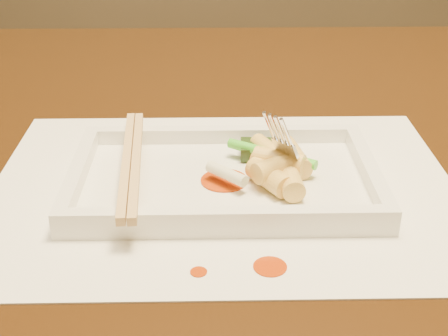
{
  "coord_description": "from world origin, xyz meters",
  "views": [
    {
      "loc": [
        0.08,
        -0.53,
        1.02
      ],
      "look_at": [
        0.09,
        -0.06,
        0.77
      ],
      "focal_mm": 50.0,
      "sensor_mm": 36.0,
      "label": 1
    }
  ],
  "objects_px": {
    "placemat": "(224,187)",
    "chopstick_a": "(127,161)",
    "plate_base": "(224,182)",
    "table": "(133,243)",
    "fork": "(308,89)"
  },
  "relations": [
    {
      "from": "placemat",
      "to": "chopstick_a",
      "type": "relative_size",
      "value": 2.11
    },
    {
      "from": "plate_base",
      "to": "table",
      "type": "bearing_deg",
      "value": 145.17
    },
    {
      "from": "table",
      "to": "placemat",
      "type": "bearing_deg",
      "value": -34.83
    },
    {
      "from": "plate_base",
      "to": "fork",
      "type": "height_order",
      "value": "fork"
    },
    {
      "from": "table",
      "to": "placemat",
      "type": "distance_m",
      "value": 0.15
    },
    {
      "from": "table",
      "to": "plate_base",
      "type": "xyz_separation_m",
      "value": [
        0.09,
        -0.06,
        0.11
      ]
    },
    {
      "from": "table",
      "to": "plate_base",
      "type": "distance_m",
      "value": 0.15
    },
    {
      "from": "fork",
      "to": "plate_base",
      "type": "bearing_deg",
      "value": -165.58
    },
    {
      "from": "table",
      "to": "plate_base",
      "type": "relative_size",
      "value": 5.38
    },
    {
      "from": "placemat",
      "to": "chopstick_a",
      "type": "xyz_separation_m",
      "value": [
        -0.08,
        0.0,
        0.03
      ]
    },
    {
      "from": "table",
      "to": "plate_base",
      "type": "bearing_deg",
      "value": -34.83
    },
    {
      "from": "plate_base",
      "to": "chopstick_a",
      "type": "xyz_separation_m",
      "value": [
        -0.08,
        0.0,
        0.02
      ]
    },
    {
      "from": "chopstick_a",
      "to": "fork",
      "type": "height_order",
      "value": "fork"
    },
    {
      "from": "fork",
      "to": "table",
      "type": "bearing_deg",
      "value": 164.15
    },
    {
      "from": "placemat",
      "to": "chopstick_a",
      "type": "distance_m",
      "value": 0.09
    }
  ]
}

